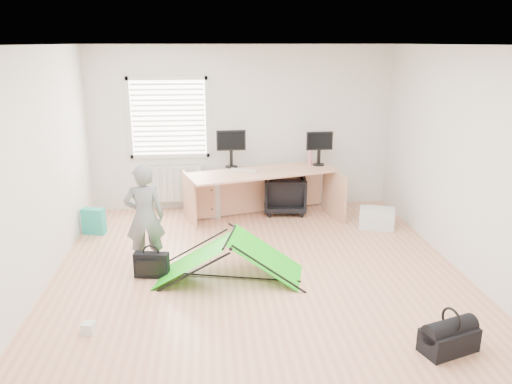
{
  "coord_description": "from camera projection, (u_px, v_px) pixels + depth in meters",
  "views": [
    {
      "loc": [
        -0.58,
        -5.48,
        2.73
      ],
      "look_at": [
        0.0,
        0.4,
        0.95
      ],
      "focal_mm": 35.0,
      "sensor_mm": 36.0,
      "label": 1
    }
  ],
  "objects": [
    {
      "name": "ground",
      "position": [
        259.0,
        276.0,
        6.06
      ],
      "size": [
        5.5,
        5.5,
        0.0
      ],
      "primitive_type": "plane",
      "color": "tan",
      "rests_on": "ground"
    },
    {
      "name": "back_wall",
      "position": [
        242.0,
        129.0,
        8.29
      ],
      "size": [
        5.0,
        0.02,
        2.7
      ],
      "primitive_type": "cube",
      "color": "silver",
      "rests_on": "ground"
    },
    {
      "name": "window",
      "position": [
        169.0,
        118.0,
        8.08
      ],
      "size": [
        1.2,
        0.06,
        1.2
      ],
      "primitive_type": "cube",
      "color": "silver",
      "rests_on": "back_wall"
    },
    {
      "name": "radiator",
      "position": [
        172.0,
        184.0,
        8.36
      ],
      "size": [
        1.0,
        0.12,
        0.6
      ],
      "primitive_type": "cube",
      "color": "silver",
      "rests_on": "back_wall"
    },
    {
      "name": "desk",
      "position": [
        263.0,
        196.0,
        7.88
      ],
      "size": [
        2.45,
        1.36,
        0.8
      ],
      "primitive_type": "cube",
      "rotation": [
        0.0,
        0.0,
        0.28
      ],
      "color": "tan",
      "rests_on": "ground"
    },
    {
      "name": "filing_cabinet",
      "position": [
        209.0,
        194.0,
        8.22
      ],
      "size": [
        0.47,
        0.59,
        0.65
      ],
      "primitive_type": "cube",
      "rotation": [
        0.0,
        0.0,
        -0.09
      ],
      "color": "#B0B2B5",
      "rests_on": "ground"
    },
    {
      "name": "monitor_left",
      "position": [
        231.0,
        154.0,
        7.96
      ],
      "size": [
        0.47,
        0.12,
        0.44
      ],
      "primitive_type": "cube",
      "rotation": [
        0.0,
        0.0,
        0.03
      ],
      "color": "black",
      "rests_on": "desk"
    },
    {
      "name": "monitor_right",
      "position": [
        319.0,
        153.0,
        8.11
      ],
      "size": [
        0.43,
        0.1,
        0.41
      ],
      "primitive_type": "cube",
      "rotation": [
        0.0,
        0.0,
        0.02
      ],
      "color": "black",
      "rests_on": "desk"
    },
    {
      "name": "keyboard",
      "position": [
        243.0,
        170.0,
        7.79
      ],
      "size": [
        0.46,
        0.3,
        0.02
      ],
      "primitive_type": "cube",
      "rotation": [
        0.0,
        0.0,
        -0.38
      ],
      "color": "beige",
      "rests_on": "desk"
    },
    {
      "name": "thermos",
      "position": [
        310.0,
        158.0,
        8.11
      ],
      "size": [
        0.08,
        0.08,
        0.25
      ],
      "primitive_type": "cylinder",
      "rotation": [
        0.0,
        0.0,
        -0.2
      ],
      "color": "#C36D7A",
      "rests_on": "desk"
    },
    {
      "name": "office_chair",
      "position": [
        285.0,
        194.0,
        8.27
      ],
      "size": [
        0.74,
        0.76,
        0.63
      ],
      "primitive_type": "imported",
      "rotation": [
        0.0,
        0.0,
        3.04
      ],
      "color": "black",
      "rests_on": "ground"
    },
    {
      "name": "person",
      "position": [
        145.0,
        217.0,
        6.14
      ],
      "size": [
        0.51,
        0.36,
        1.33
      ],
      "primitive_type": "imported",
      "rotation": [
        0.0,
        0.0,
        3.24
      ],
      "color": "slate",
      "rests_on": "ground"
    },
    {
      "name": "kite",
      "position": [
        230.0,
        258.0,
        5.94
      ],
      "size": [
        1.84,
        1.14,
        0.53
      ],
      "primitive_type": null,
      "rotation": [
        0.0,
        0.0,
        -0.24
      ],
      "color": "#1DDB14",
      "rests_on": "ground"
    },
    {
      "name": "storage_crate",
      "position": [
        377.0,
        218.0,
        7.63
      ],
      "size": [
        0.61,
        0.51,
        0.29
      ],
      "primitive_type": "cube",
      "rotation": [
        0.0,
        0.0,
        -0.33
      ],
      "color": "silver",
      "rests_on": "ground"
    },
    {
      "name": "tote_bag",
      "position": [
        94.0,
        221.0,
        7.36
      ],
      "size": [
        0.35,
        0.22,
        0.39
      ],
      "primitive_type": "cube",
      "rotation": [
        0.0,
        0.0,
        -0.24
      ],
      "color": "teal",
      "rests_on": "ground"
    },
    {
      "name": "laptop_bag",
      "position": [
        152.0,
        265.0,
        6.0
      ],
      "size": [
        0.43,
        0.2,
        0.31
      ],
      "primitive_type": "cube",
      "rotation": [
        0.0,
        0.0,
        -0.19
      ],
      "color": "black",
      "rests_on": "ground"
    },
    {
      "name": "white_box",
      "position": [
        88.0,
        328.0,
        4.86
      ],
      "size": [
        0.13,
        0.13,
        0.11
      ],
      "primitive_type": "cube",
      "rotation": [
        0.0,
        0.0,
        -0.18
      ],
      "color": "silver",
      "rests_on": "ground"
    },
    {
      "name": "duffel_bag",
      "position": [
        449.0,
        340.0,
        4.56
      ],
      "size": [
        0.58,
        0.41,
        0.23
      ],
      "primitive_type": "cube",
      "rotation": [
        0.0,
        0.0,
        0.32
      ],
      "color": "black",
      "rests_on": "ground"
    }
  ]
}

